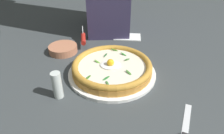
% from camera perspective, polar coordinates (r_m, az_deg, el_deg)
% --- Properties ---
extents(ground_plane, '(2.40, 2.40, 0.03)m').
position_cam_1_polar(ground_plane, '(0.82, -0.19, -1.47)').
color(ground_plane, '#383D3F').
rests_on(ground_plane, ground).
extents(pizza_plate, '(0.34, 0.34, 0.01)m').
position_cam_1_polar(pizza_plate, '(0.78, -0.00, -1.61)').
color(pizza_plate, white).
rests_on(pizza_plate, ground).
extents(pizza, '(0.30, 0.30, 0.06)m').
position_cam_1_polar(pizza, '(0.76, -0.00, 0.06)').
color(pizza, '#BF8033').
rests_on(pizza, pizza_plate).
extents(side_bowl, '(0.13, 0.13, 0.03)m').
position_cam_1_polar(side_bowl, '(0.95, -13.74, 5.03)').
color(side_bowl, '#B67151').
rests_on(side_bowl, ground).
extents(pizza_cutter, '(0.05, 0.16, 0.07)m').
position_cam_1_polar(pizza_cutter, '(1.00, -8.19, 8.43)').
color(pizza_cutter, silver).
rests_on(pizza_cutter, ground).
extents(folded_napkin, '(0.14, 0.09, 0.01)m').
position_cam_1_polar(folded_napkin, '(1.08, 4.38, 8.67)').
color(folded_napkin, white).
rests_on(folded_napkin, ground).
extents(pepper_shaker, '(0.03, 0.03, 0.09)m').
position_cam_1_polar(pepper_shaker, '(0.67, -15.32, -5.00)').
color(pepper_shaker, silver).
rests_on(pepper_shaker, ground).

